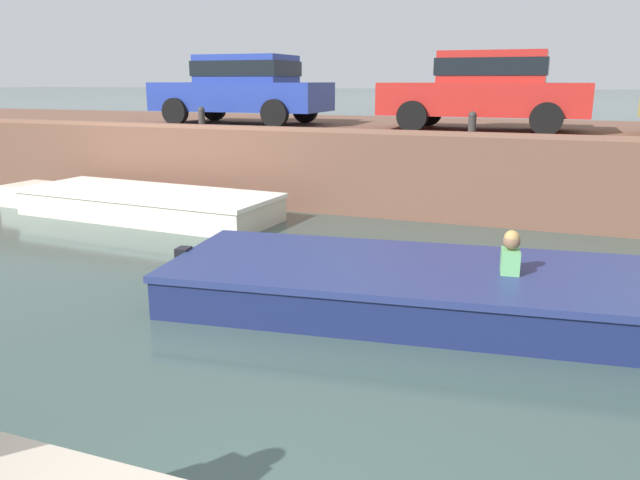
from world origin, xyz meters
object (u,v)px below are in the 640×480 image
(mooring_bollard_west, at_px, (202,116))
(car_left_inner_red, at_px, (487,88))
(motorboat_passing, at_px, (454,290))
(mooring_bollard_mid, at_px, (472,123))
(car_leftmost_blue, at_px, (244,87))
(boat_moored_west_cream, at_px, (138,203))

(mooring_bollard_west, bearing_deg, car_left_inner_red, 14.57)
(motorboat_passing, height_order, mooring_bollard_mid, mooring_bollard_mid)
(car_leftmost_blue, distance_m, mooring_bollard_mid, 5.64)
(boat_moored_west_cream, height_order, mooring_bollard_mid, mooring_bollard_mid)
(motorboat_passing, bearing_deg, car_leftmost_blue, 133.45)
(boat_moored_west_cream, xyz_separation_m, mooring_bollard_west, (0.46, 1.74, 1.59))
(car_left_inner_red, bearing_deg, car_leftmost_blue, -180.00)
(boat_moored_west_cream, xyz_separation_m, car_leftmost_blue, (0.71, 3.22, 2.20))
(boat_moored_west_cream, bearing_deg, car_leftmost_blue, 77.62)
(boat_moored_west_cream, xyz_separation_m, motorboat_passing, (6.65, -3.05, -0.00))
(car_leftmost_blue, bearing_deg, mooring_bollard_west, -99.32)
(motorboat_passing, relative_size, car_leftmost_blue, 1.84)
(boat_moored_west_cream, distance_m, motorboat_passing, 7.31)
(motorboat_passing, height_order, car_leftmost_blue, car_leftmost_blue)
(car_leftmost_blue, xyz_separation_m, mooring_bollard_mid, (5.41, -1.48, -0.61))
(motorboat_passing, distance_m, mooring_bollard_west, 7.98)
(motorboat_passing, bearing_deg, car_left_inner_red, 94.35)
(mooring_bollard_mid, bearing_deg, boat_moored_west_cream, -164.15)
(mooring_bollard_west, bearing_deg, boat_moored_west_cream, -104.94)
(car_leftmost_blue, bearing_deg, car_left_inner_red, 0.00)
(mooring_bollard_west, xyz_separation_m, mooring_bollard_mid, (5.66, 0.00, 0.00))
(car_leftmost_blue, relative_size, mooring_bollard_mid, 9.00)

